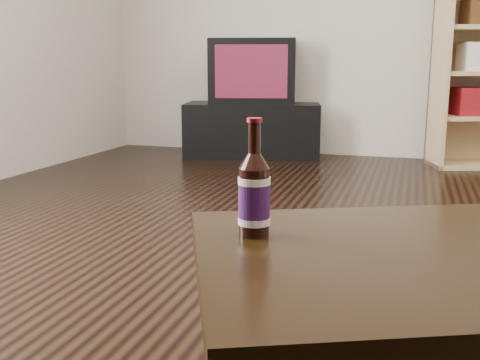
% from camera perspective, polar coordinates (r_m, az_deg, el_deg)
% --- Properties ---
extents(floor, '(5.00, 6.00, 0.01)m').
position_cam_1_polar(floor, '(2.00, 11.65, -11.27)').
color(floor, black).
rests_on(floor, ground).
extents(tv_stand, '(1.21, 0.79, 0.45)m').
position_cam_1_polar(tv_stand, '(4.80, 1.27, 5.17)').
color(tv_stand, black).
rests_on(tv_stand, floor).
extents(tv, '(0.78, 0.58, 0.53)m').
position_cam_1_polar(tv, '(4.77, 1.29, 10.99)').
color(tv, black).
rests_on(tv, tv_stand).
extents(beer_bottle, '(0.08, 0.08, 0.24)m').
position_cam_1_polar(beer_bottle, '(1.13, 1.45, -1.52)').
color(beer_bottle, black).
rests_on(beer_bottle, coffee_table).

